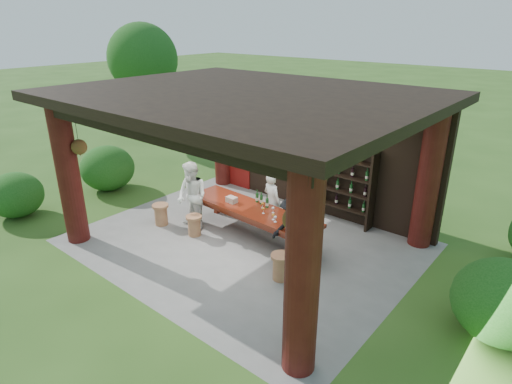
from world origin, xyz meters
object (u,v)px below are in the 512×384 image
Objects in this scene: host at (272,202)px; stool_far_left at (161,214)px; guest_woman at (192,196)px; stool_near_right at (281,266)px; stool_near_left at (194,225)px; napkin_basket at (232,200)px; tasting_table at (253,213)px; guest_man at (294,233)px; wine_shelf at (331,181)px.

stool_far_left is at bearing 45.59° from host.
host is at bearing 42.97° from guest_woman.
stool_near_right is 0.32× the size of guest_woman.
napkin_basket is (0.52, 0.78, 0.55)m from stool_near_left.
tasting_table is at bearing 88.95° from host.
tasting_table is 1.64m from guest_man.
guest_woman reaches higher than host.
stool_far_left is (-3.82, 0.05, -0.00)m from stool_near_right.
stool_near_left is at bearing -143.59° from tasting_table.
host is 0.92× the size of guest_man.
host reaches higher than stool_near_right.
wine_shelf is 8.90× the size of napkin_basket.
wine_shelf is 1.73m from host.
tasting_table is 1.56m from guest_woman.
host reaches higher than stool_near_left.
tasting_table reaches higher than stool_far_left.
host reaches higher than stool_far_left.
stool_near_left is 0.94× the size of stool_far_left.
host is 5.80× the size of napkin_basket.
guest_woman is (-2.27, -2.71, -0.17)m from wine_shelf.
napkin_basket reaches higher than stool_far_left.
stool_near_right is 0.74m from guest_man.
stool_near_right is at bearing -81.87° from guest_man.
stool_near_right reaches higher than stool_near_left.
stool_near_left is 2.75m from guest_man.
stool_far_left is 3.83m from guest_man.
guest_woman is (-0.29, 0.24, 0.59)m from stool_near_left.
guest_woman reaches higher than tasting_table.
stool_near_right is at bearing -1.67° from guest_woman.
guest_woman is at bearing 49.00° from host.
tasting_table reaches higher than stool_near_left.
wine_shelf reaches higher than stool_near_right.
host is at bearing 47.88° from stool_near_left.
tasting_table is at bearing 147.48° from stool_near_right.
wine_shelf is 2.63m from napkin_basket.
wine_shelf reaches higher than tasting_table.
stool_near_right reaches higher than stool_far_left.
wine_shelf is 2.31m from tasting_table.
stool_near_left is 0.31× the size of guest_man.
wine_shelf is 3.63m from stool_near_left.
host is at bearing -114.57° from wine_shelf.
napkin_basket is at bearing 39.58° from guest_woman.
stool_near_left is at bearing -33.47° from guest_woman.
guest_woman is 1.04× the size of guest_man.
stool_far_left is at bearing 179.27° from stool_near_right.
guest_woman is (-3.02, 0.43, 0.56)m from stool_near_right.
wine_shelf is 3.31m from stool_near_right.
tasting_table is 13.75× the size of napkin_basket.
stool_near_left is at bearing 60.30° from host.
stool_near_right is 3.82m from stool_far_left.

